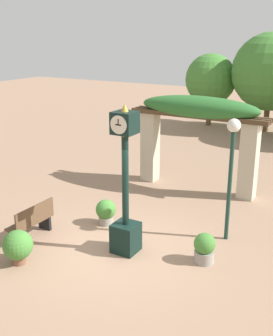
# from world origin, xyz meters

# --- Properties ---
(ground_plane) EXTENTS (60.00, 60.00, 0.00)m
(ground_plane) POSITION_xyz_m (0.00, 0.00, 0.00)
(ground_plane) COLOR #9E7A60
(pedestal_clock) EXTENTS (0.56, 0.56, 3.50)m
(pedestal_clock) POSITION_xyz_m (0.22, 0.05, 1.39)
(pedestal_clock) COLOR black
(pedestal_clock) RESTS_ON ground
(pergola) EXTENTS (4.51, 1.10, 3.05)m
(pergola) POSITION_xyz_m (0.00, 4.80, 2.28)
(pergola) COLOR #BCB299
(pergola) RESTS_ON ground
(potted_plant_near_left) EXTENTS (0.54, 0.54, 0.69)m
(potted_plant_near_left) POSITION_xyz_m (-1.01, 1.03, 0.37)
(potted_plant_near_left) COLOR gray
(potted_plant_near_left) RESTS_ON ground
(potted_plant_near_right) EXTENTS (0.49, 0.49, 0.70)m
(potted_plant_near_right) POSITION_xyz_m (2.00, 0.49, 0.35)
(potted_plant_near_right) COLOR gray
(potted_plant_near_right) RESTS_ON ground
(potted_plant_far_left) EXTENTS (0.67, 0.67, 0.79)m
(potted_plant_far_left) POSITION_xyz_m (-1.55, -1.64, 0.44)
(potted_plant_far_left) COLOR brown
(potted_plant_far_left) RESTS_ON ground
(park_bench) EXTENTS (0.42, 1.31, 0.89)m
(park_bench) POSITION_xyz_m (-2.17, -0.55, 0.42)
(park_bench) COLOR brown
(park_bench) RESTS_ON ground
(lamp_post) EXTENTS (0.32, 0.32, 3.05)m
(lamp_post) POSITION_xyz_m (2.06, 1.83, 2.20)
(lamp_post) COLOR #19382D
(lamp_post) RESTS_ON ground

